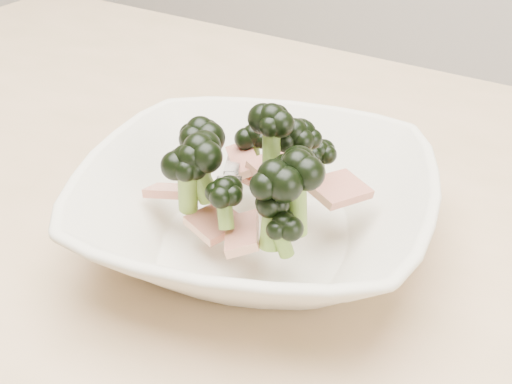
{
  "coord_description": "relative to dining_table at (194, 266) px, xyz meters",
  "views": [
    {
      "loc": [
        0.37,
        -0.46,
        1.09
      ],
      "look_at": [
        0.11,
        -0.05,
        0.8
      ],
      "focal_mm": 50.0,
      "sensor_mm": 36.0,
      "label": 1
    }
  ],
  "objects": [
    {
      "name": "dining_table",
      "position": [
        0.0,
        0.0,
        0.0
      ],
      "size": [
        1.2,
        0.8,
        0.75
      ],
      "color": "tan",
      "rests_on": "ground"
    },
    {
      "name": "broccoli_dish",
      "position": [
        0.11,
        -0.05,
        0.14
      ],
      "size": [
        0.36,
        0.36,
        0.13
      ],
      "color": "beige",
      "rests_on": "dining_table"
    }
  ]
}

